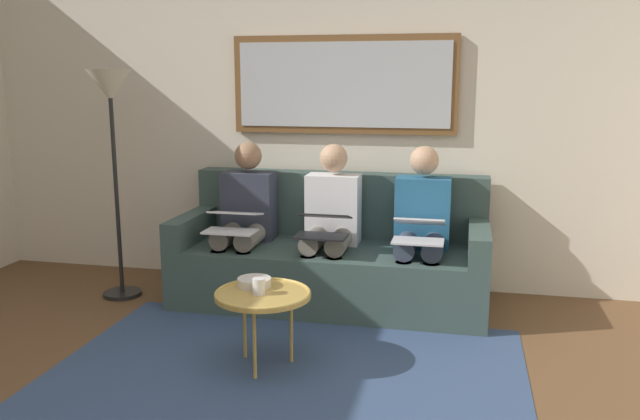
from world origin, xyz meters
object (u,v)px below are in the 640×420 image
at_px(person_middle, 331,220).
at_px(person_right, 245,216).
at_px(couch, 332,258).
at_px(laptop_black, 323,225).
at_px(coffee_table, 263,295).
at_px(laptop_white, 233,221).
at_px(bowl, 254,282).
at_px(framed_mirror, 343,85).
at_px(standing_lamp, 111,111).
at_px(person_left, 421,224).
at_px(cup, 259,286).
at_px(laptop_silver, 419,230).

relative_size(person_middle, person_right, 1.00).
height_order(couch, laptop_black, couch).
height_order(person_middle, laptop_black, person_middle).
height_order(coffee_table, laptop_white, laptop_white).
xyz_separation_m(bowl, laptop_black, (-0.23, -0.81, 0.17)).
height_order(coffee_table, person_middle, person_middle).
bearing_deg(framed_mirror, laptop_black, 90.00).
bearing_deg(laptop_black, standing_lamp, -1.65).
bearing_deg(coffee_table, person_middle, -97.28).
distance_m(framed_mirror, person_left, 1.23).
height_order(person_left, laptop_black, person_left).
relative_size(coffee_table, laptop_white, 1.51).
bearing_deg(person_middle, laptop_black, 90.00).
height_order(framed_mirror, cup, framed_mirror).
distance_m(laptop_black, laptop_white, 0.64).
bearing_deg(person_middle, bowl, 77.81).
bearing_deg(bowl, laptop_white, -62.67).
distance_m(person_left, person_right, 1.28).
xyz_separation_m(cup, laptop_silver, (-0.80, -0.93, 0.14)).
relative_size(couch, cup, 24.44).
xyz_separation_m(coffee_table, laptop_silver, (-0.79, -0.91, 0.20)).
bearing_deg(laptop_black, person_middle, -90.00).
bearing_deg(coffee_table, person_left, -124.40).
height_order(laptop_white, standing_lamp, standing_lamp).
xyz_separation_m(couch, person_middle, (0.00, 0.07, 0.30)).
bearing_deg(person_right, framed_mirror, -144.48).
distance_m(person_left, standing_lamp, 2.33).
relative_size(coffee_table, person_middle, 0.47).
bearing_deg(laptop_white, laptop_black, -179.17).
bearing_deg(person_left, laptop_black, 20.84).
relative_size(cup, person_left, 0.08).
distance_m(bowl, person_right, 1.14).
height_order(couch, person_middle, person_middle).
distance_m(couch, cup, 1.27).
bearing_deg(laptop_silver, laptop_white, 0.43).
bearing_deg(standing_lamp, bowl, 147.19).
distance_m(cup, laptop_black, 0.96).
bearing_deg(laptop_black, couch, -90.00).
distance_m(bowl, person_left, 1.37).
distance_m(coffee_table, laptop_white, 1.04).
relative_size(laptop_black, laptop_white, 0.98).
distance_m(framed_mirror, person_right, 1.23).
height_order(person_middle, person_right, same).
bearing_deg(laptop_black, framed_mirror, -90.00).
distance_m(person_right, standing_lamp, 1.20).
height_order(framed_mirror, bowl, framed_mirror).
bearing_deg(person_left, couch, -6.13).
xyz_separation_m(cup, person_middle, (-0.16, -1.18, 0.13)).
relative_size(person_right, laptop_white, 3.22).
relative_size(framed_mirror, laptop_silver, 5.07).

